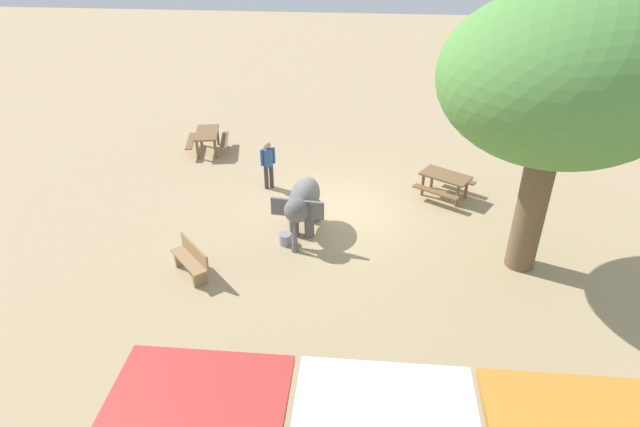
% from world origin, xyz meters
% --- Properties ---
extents(ground_plane, '(60.00, 60.00, 0.00)m').
position_xyz_m(ground_plane, '(0.00, 0.00, 0.00)').
color(ground_plane, tan).
extents(elephant, '(1.46, 2.18, 1.50)m').
position_xyz_m(elephant, '(0.98, 1.17, 0.96)').
color(elephant, slate).
rests_on(elephant, ground_plane).
extents(person_handler, '(0.45, 0.32, 1.62)m').
position_xyz_m(person_handler, '(2.41, -1.36, 0.95)').
color(person_handler, '#3F3833').
rests_on(person_handler, ground_plane).
extents(shade_tree_main, '(5.40, 4.95, 6.90)m').
position_xyz_m(shade_tree_main, '(-4.86, 2.26, 4.93)').
color(shade_tree_main, brown).
rests_on(shade_tree_main, ground_plane).
extents(wooden_bench, '(1.24, 1.30, 0.88)m').
position_xyz_m(wooden_bench, '(3.57, 3.44, 0.47)').
color(wooden_bench, '#9E7A51').
rests_on(wooden_bench, ground_plane).
extents(picnic_table_near, '(2.06, 2.05, 0.78)m').
position_xyz_m(picnic_table_near, '(-3.24, -1.26, 0.59)').
color(picnic_table_near, brown).
rests_on(picnic_table_near, ground_plane).
extents(picnic_table_far, '(1.72, 1.73, 0.78)m').
position_xyz_m(picnic_table_far, '(5.15, -3.99, 0.59)').
color(picnic_table_far, brown).
rests_on(picnic_table_far, ground_plane).
extents(feed_bucket, '(0.36, 0.36, 0.32)m').
position_xyz_m(feed_bucket, '(1.40, 1.86, 0.16)').
color(feed_bucket, gray).
rests_on(feed_bucket, ground_plane).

